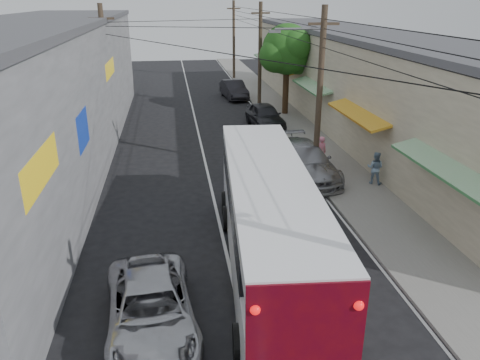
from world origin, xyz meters
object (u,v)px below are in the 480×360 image
(pedestrian_near, at_px, (321,152))
(pedestrian_far, at_px, (375,168))
(parked_car_mid, at_px, (265,116))
(coach_bus, at_px, (268,220))
(parked_suv, at_px, (303,161))
(jeepney, at_px, (151,308))
(parked_car_far, at_px, (234,90))

(pedestrian_near, relative_size, pedestrian_far, 1.08)
(parked_car_mid, height_order, pedestrian_near, pedestrian_near)
(pedestrian_far, bearing_deg, coach_bus, 78.90)
(parked_suv, xyz_separation_m, pedestrian_far, (3.00, -1.56, 0.05))
(parked_car_mid, bearing_deg, pedestrian_far, -81.17)
(coach_bus, xyz_separation_m, jeepney, (-3.64, -2.60, -1.04))
(parked_car_mid, bearing_deg, coach_bus, -107.07)
(coach_bus, bearing_deg, jeepney, -140.05)
(parked_suv, xyz_separation_m, parked_car_mid, (0.00, 9.67, -0.05))
(pedestrian_near, bearing_deg, pedestrian_far, 123.14)
(jeepney, bearing_deg, pedestrian_near, 49.10)
(jeepney, xyz_separation_m, parked_suv, (7.03, 10.47, 0.15))
(coach_bus, distance_m, pedestrian_near, 9.90)
(coach_bus, distance_m, jeepney, 4.59)
(parked_suv, height_order, parked_car_far, parked_suv)
(coach_bus, xyz_separation_m, parked_car_far, (2.59, 27.47, -0.96))
(parked_car_mid, bearing_deg, parked_suv, -96.12)
(coach_bus, distance_m, parked_suv, 8.61)
(coach_bus, xyz_separation_m, parked_suv, (3.39, 7.86, -0.89))
(pedestrian_near, distance_m, pedestrian_far, 3.09)
(pedestrian_near, bearing_deg, parked_car_far, -87.84)
(jeepney, distance_m, parked_suv, 12.61)
(coach_bus, relative_size, jeepney, 2.38)
(parked_car_far, height_order, pedestrian_near, pedestrian_near)
(pedestrian_far, bearing_deg, jeepney, 75.91)
(coach_bus, relative_size, pedestrian_far, 7.63)
(coach_bus, bearing_deg, pedestrian_near, 66.99)
(jeepney, relative_size, parked_car_mid, 1.06)
(jeepney, relative_size, parked_car_far, 1.05)
(parked_car_far, xyz_separation_m, pedestrian_near, (1.95, -18.70, 0.18))
(parked_car_far, bearing_deg, parked_suv, -94.06)
(parked_car_mid, xyz_separation_m, parked_car_far, (-0.80, 9.94, -0.02))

